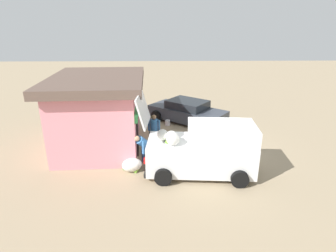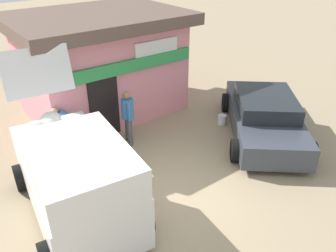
{
  "view_description": "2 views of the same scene",
  "coord_description": "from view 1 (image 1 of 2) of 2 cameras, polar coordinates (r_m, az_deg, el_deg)",
  "views": [
    {
      "loc": [
        -11.4,
        2.19,
        5.49
      ],
      "look_at": [
        1.38,
        1.91,
        0.7
      ],
      "focal_mm": 30.22,
      "sensor_mm": 36.0,
      "label": 1
    },
    {
      "loc": [
        -3.48,
        -5.11,
        5.25
      ],
      "look_at": [
        1.05,
        1.53,
        0.81
      ],
      "focal_mm": 36.79,
      "sensor_mm": 36.0,
      "label": 2
    }
  ],
  "objects": [
    {
      "name": "customer_bending",
      "position": [
        11.27,
        -5.09,
        -3.97
      ],
      "size": [
        0.72,
        0.71,
        1.36
      ],
      "color": "navy",
      "rests_on": "ground_plane"
    },
    {
      "name": "parked_sedan",
      "position": [
        16.18,
        3.89,
        2.9
      ],
      "size": [
        4.13,
        4.58,
        1.26
      ],
      "color": "#383D47",
      "rests_on": "ground_plane"
    },
    {
      "name": "delivery_van",
      "position": [
        10.65,
        7.24,
        -4.69
      ],
      "size": [
        2.34,
        4.36,
        3.04
      ],
      "color": "white",
      "rests_on": "ground_plane"
    },
    {
      "name": "ground_plane",
      "position": [
        12.84,
        8.72,
        -5.04
      ],
      "size": [
        60.0,
        60.0,
        0.0
      ],
      "primitive_type": "plane",
      "color": "#9E896B"
    },
    {
      "name": "paint_bucket",
      "position": [
        15.72,
        -0.08,
        0.67
      ],
      "size": [
        0.28,
        0.28,
        0.3
      ],
      "primitive_type": "cylinder",
      "color": "silver",
      "rests_on": "ground_plane"
    },
    {
      "name": "vendor_standing",
      "position": [
        12.65,
        -2.82,
        -0.64
      ],
      "size": [
        0.43,
        0.55,
        1.6
      ],
      "color": "#4C4C51",
      "rests_on": "ground_plane"
    },
    {
      "name": "storefront_bar",
      "position": [
        13.08,
        -13.69,
        2.92
      ],
      "size": [
        5.46,
        4.24,
        3.22
      ],
      "color": "pink",
      "rests_on": "ground_plane"
    },
    {
      "name": "unloaded_banana_pile",
      "position": [
        11.11,
        -7.3,
        -7.82
      ],
      "size": [
        0.81,
        0.92,
        0.51
      ],
      "color": "silver",
      "rests_on": "ground_plane"
    }
  ]
}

